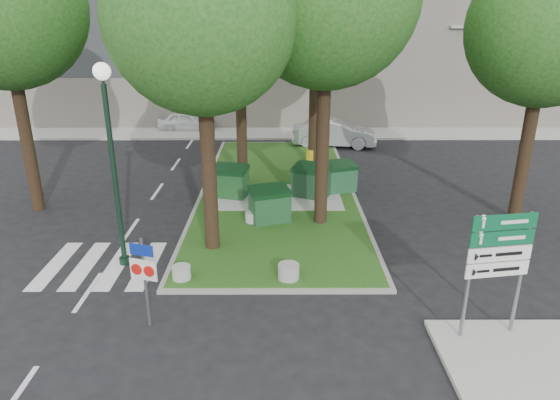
{
  "coord_description": "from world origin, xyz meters",
  "views": [
    {
      "loc": [
        0.56,
        -11.54,
        6.89
      ],
      "look_at": [
        0.59,
        1.59,
        2.0
      ],
      "focal_mm": 32.0,
      "sensor_mm": 36.0,
      "label": 1
    }
  ],
  "objects_px": {
    "tree_median_mid": "(241,12)",
    "car_white": "(187,121)",
    "bollard_mid": "(253,217)",
    "street_lamp": "(111,144)",
    "traffic_sign_pole": "(144,271)",
    "car_silver": "(334,133)",
    "bollard_left": "(181,272)",
    "directional_sign": "(498,256)",
    "litter_bin": "(310,156)",
    "dumpster_b": "(270,204)",
    "tree_street_right": "(552,11)",
    "dumpster_a": "(230,181)",
    "dumpster_c": "(311,181)",
    "dumpster_d": "(339,177)",
    "bollard_right": "(289,271)"
  },
  "relations": [
    {
      "from": "tree_median_mid",
      "to": "car_white",
      "type": "height_order",
      "value": "tree_median_mid"
    },
    {
      "from": "tree_median_mid",
      "to": "bollard_mid",
      "type": "distance_m",
      "value": 8.12
    },
    {
      "from": "street_lamp",
      "to": "car_white",
      "type": "distance_m",
      "value": 18.2
    },
    {
      "from": "traffic_sign_pole",
      "to": "car_silver",
      "type": "height_order",
      "value": "traffic_sign_pole"
    },
    {
      "from": "bollard_left",
      "to": "directional_sign",
      "type": "xyz_separation_m",
      "value": [
        7.34,
        -2.5,
        1.75
      ]
    },
    {
      "from": "tree_median_mid",
      "to": "litter_bin",
      "type": "xyz_separation_m",
      "value": [
        2.97,
        2.79,
        -6.54
      ]
    },
    {
      "from": "dumpster_b",
      "to": "traffic_sign_pole",
      "type": "height_order",
      "value": "traffic_sign_pole"
    },
    {
      "from": "tree_street_right",
      "to": "street_lamp",
      "type": "distance_m",
      "value": 13.93
    },
    {
      "from": "dumpster_a",
      "to": "bollard_left",
      "type": "bearing_deg",
      "value": -81.63
    },
    {
      "from": "dumpster_c",
      "to": "dumpster_d",
      "type": "distance_m",
      "value": 1.34
    },
    {
      "from": "street_lamp",
      "to": "dumpster_a",
      "type": "bearing_deg",
      "value": 64.62
    },
    {
      "from": "dumpster_a",
      "to": "street_lamp",
      "type": "relative_size",
      "value": 0.27
    },
    {
      "from": "dumpster_b",
      "to": "bollard_right",
      "type": "xyz_separation_m",
      "value": [
        0.58,
        -4.09,
        -0.39
      ]
    },
    {
      "from": "street_lamp",
      "to": "dumpster_b",
      "type": "bearing_deg",
      "value": 35.39
    },
    {
      "from": "dumpster_d",
      "to": "bollard_left",
      "type": "relative_size",
      "value": 3.02
    },
    {
      "from": "dumpster_a",
      "to": "litter_bin",
      "type": "bearing_deg",
      "value": 68.9
    },
    {
      "from": "bollard_mid",
      "to": "traffic_sign_pole",
      "type": "bearing_deg",
      "value": -109.69
    },
    {
      "from": "tree_street_right",
      "to": "traffic_sign_pole",
      "type": "distance_m",
      "value": 14.43
    },
    {
      "from": "car_silver",
      "to": "tree_median_mid",
      "type": "bearing_deg",
      "value": 151.24
    },
    {
      "from": "tree_street_right",
      "to": "traffic_sign_pole",
      "type": "bearing_deg",
      "value": -150.46
    },
    {
      "from": "tree_median_mid",
      "to": "car_silver",
      "type": "bearing_deg",
      "value": 54.95
    },
    {
      "from": "tree_median_mid",
      "to": "tree_street_right",
      "type": "xyz_separation_m",
      "value": [
        10.0,
        -4.0,
        0.0
      ]
    },
    {
      "from": "dumpster_d",
      "to": "car_silver",
      "type": "xyz_separation_m",
      "value": [
        0.61,
        7.73,
        0.05
      ]
    },
    {
      "from": "street_lamp",
      "to": "car_white",
      "type": "bearing_deg",
      "value": 93.92
    },
    {
      "from": "tree_street_right",
      "to": "dumpster_b",
      "type": "distance_m",
      "value": 10.85
    },
    {
      "from": "traffic_sign_pole",
      "to": "car_silver",
      "type": "xyz_separation_m",
      "value": [
        6.11,
        17.01,
        -0.69
      ]
    },
    {
      "from": "tree_median_mid",
      "to": "bollard_mid",
      "type": "relative_size",
      "value": 20.12
    },
    {
      "from": "car_white",
      "to": "bollard_left",
      "type": "bearing_deg",
      "value": -167.88
    },
    {
      "from": "dumpster_a",
      "to": "traffic_sign_pole",
      "type": "bearing_deg",
      "value": -82.79
    },
    {
      "from": "traffic_sign_pole",
      "to": "directional_sign",
      "type": "relative_size",
      "value": 0.77
    },
    {
      "from": "tree_median_mid",
      "to": "street_lamp",
      "type": "xyz_separation_m",
      "value": [
        -3.07,
        -7.47,
        -3.36
      ]
    },
    {
      "from": "dumpster_a",
      "to": "litter_bin",
      "type": "relative_size",
      "value": 2.44
    },
    {
      "from": "car_white",
      "to": "directional_sign",
      "type": "bearing_deg",
      "value": -151.24
    },
    {
      "from": "tree_median_mid",
      "to": "dumpster_a",
      "type": "height_order",
      "value": "tree_median_mid"
    },
    {
      "from": "dumpster_b",
      "to": "bollard_left",
      "type": "bearing_deg",
      "value": -138.7
    },
    {
      "from": "dumpster_b",
      "to": "dumpster_c",
      "type": "xyz_separation_m",
      "value": [
        1.6,
        2.52,
        0.03
      ]
    },
    {
      "from": "dumpster_b",
      "to": "dumpster_d",
      "type": "height_order",
      "value": "dumpster_b"
    },
    {
      "from": "tree_street_right",
      "to": "dumpster_c",
      "type": "distance_m",
      "value": 9.78
    },
    {
      "from": "dumpster_a",
      "to": "car_white",
      "type": "distance_m",
      "value": 12.97
    },
    {
      "from": "tree_street_right",
      "to": "bollard_left",
      "type": "bearing_deg",
      "value": -157.83
    },
    {
      "from": "dumpster_c",
      "to": "directional_sign",
      "type": "bearing_deg",
      "value": -44.72
    },
    {
      "from": "tree_street_right",
      "to": "car_white",
      "type": "height_order",
      "value": "tree_street_right"
    },
    {
      "from": "dumpster_a",
      "to": "dumpster_c",
      "type": "xyz_separation_m",
      "value": [
        3.2,
        -0.01,
        0.02
      ]
    },
    {
      "from": "bollard_mid",
      "to": "directional_sign",
      "type": "distance_m",
      "value": 8.74
    },
    {
      "from": "bollard_right",
      "to": "car_white",
      "type": "xyz_separation_m",
      "value": [
        -6.03,
        19.0,
        0.29
      ]
    },
    {
      "from": "directional_sign",
      "to": "dumpster_c",
      "type": "bearing_deg",
      "value": 101.28
    },
    {
      "from": "dumpster_c",
      "to": "street_lamp",
      "type": "bearing_deg",
      "value": -111.76
    },
    {
      "from": "tree_median_mid",
      "to": "litter_bin",
      "type": "distance_m",
      "value": 7.71
    },
    {
      "from": "dumpster_c",
      "to": "directional_sign",
      "type": "relative_size",
      "value": 0.58
    },
    {
      "from": "tree_median_mid",
      "to": "bollard_left",
      "type": "relative_size",
      "value": 19.66
    }
  ]
}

